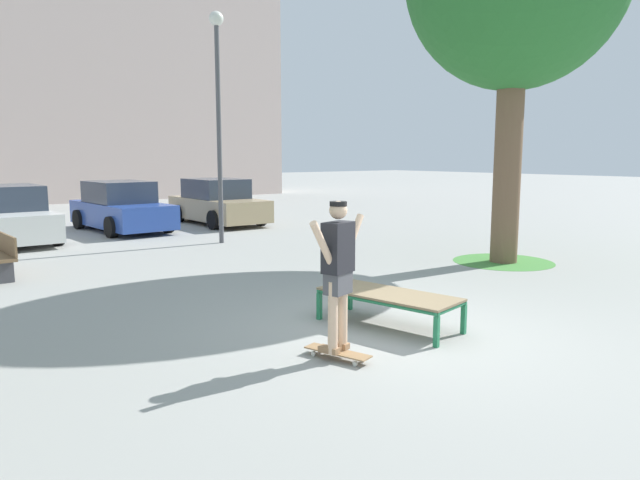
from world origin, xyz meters
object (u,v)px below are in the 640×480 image
object	(u,v)px
skate_box	(389,296)
skateboard	(338,352)
car_blue	(121,208)
light_post	(218,94)
car_tan	(218,203)
skater	(338,266)
car_white	(8,216)

from	to	relation	value
skate_box	skateboard	xyz separation A→B (m)	(-1.35, -0.57, -0.34)
skate_box	car_blue	size ratio (longest dim) A/B	0.47
skateboard	car_blue	xyz separation A→B (m)	(2.00, 12.81, 0.61)
skateboard	light_post	xyz separation A→B (m)	(3.20, 8.69, 3.75)
car_tan	skate_box	bearing A→B (deg)	-107.63
car_tan	skateboard	bearing A→B (deg)	-112.30
car_tan	light_post	distance (m)	5.42
skater	car_blue	world-z (taller)	skater
skate_box	car_tan	bearing A→B (deg)	72.37
skateboard	car_blue	size ratio (longest dim) A/B	0.19
light_post	skateboard	bearing A→B (deg)	-110.21
skate_box	skateboard	size ratio (longest dim) A/B	2.45
car_tan	light_post	xyz separation A→B (m)	(-1.98, -3.95, 3.13)
skater	light_post	bearing A→B (deg)	69.78
car_white	car_tan	size ratio (longest dim) A/B	1.00
skate_box	light_post	distance (m)	9.00
skateboard	car_blue	world-z (taller)	car_blue
car_blue	light_post	xyz separation A→B (m)	(1.20, -4.12, 3.13)
skateboard	car_blue	distance (m)	12.98
skater	car_tan	world-z (taller)	skater
car_tan	light_post	bearing A→B (deg)	-116.67
skate_box	car_tan	world-z (taller)	car_tan
car_white	skater	bearing A→B (deg)	-84.43
car_white	light_post	distance (m)	6.42
car_white	car_blue	bearing A→B (deg)	11.18
skater	car_blue	distance (m)	12.97
car_tan	car_blue	bearing A→B (deg)	177.05
skater	car_tan	bearing A→B (deg)	67.70
car_white	light_post	world-z (taller)	light_post
skate_box	skater	bearing A→B (deg)	-157.29
skateboard	light_post	size ratio (longest dim) A/B	0.14
car_white	car_tan	world-z (taller)	same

